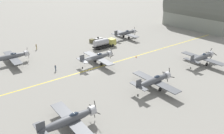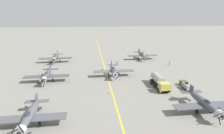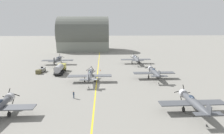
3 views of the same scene
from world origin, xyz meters
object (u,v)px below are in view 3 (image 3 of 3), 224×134
at_px(airplane_mid_center, 90,75).
at_px(fuel_tanker, 60,69).
at_px(airplane_mid_right, 154,72).
at_px(traffic_cone, 100,70).
at_px(hangar, 84,36).
at_px(airplane_far_left, 57,60).
at_px(tow_tractor, 43,69).
at_px(airplane_near_right, 193,102).
at_px(ground_crew_inspecting, 74,94).
at_px(supply_crate_by_tanker, 39,72).
at_px(airplane_far_right, 136,59).

xyz_separation_m(airplane_mid_center, fuel_tanker, (-10.41, 9.79, -0.50)).
distance_m(airplane_mid_right, traffic_cone, 18.69).
bearing_deg(hangar, airplane_far_left, -99.86).
bearing_deg(tow_tractor, airplane_near_right, -39.29).
height_order(airplane_far_left, traffic_cone, airplane_far_left).
bearing_deg(fuel_tanker, traffic_cone, 8.72).
bearing_deg(airplane_mid_right, ground_crew_inspecting, -132.78).
xyz_separation_m(airplane_mid_right, ground_crew_inspecting, (-21.30, -12.78, -1.11)).
bearing_deg(fuel_tanker, airplane_mid_center, -43.23).
height_order(supply_crate_by_tanker, traffic_cone, supply_crate_by_tanker).
xyz_separation_m(fuel_tanker, traffic_cone, (13.09, 2.01, -1.24)).
bearing_deg(hangar, airplane_near_right, -70.90).
relative_size(supply_crate_by_tanker, hangar, 0.05).
xyz_separation_m(airplane_mid_center, hangar, (-7.50, 60.68, 6.36)).
distance_m(airplane_far_left, traffic_cone, 19.83).
bearing_deg(airplane_far_right, hangar, 131.56).
relative_size(airplane_mid_right, airplane_far_right, 1.00).
relative_size(airplane_mid_center, ground_crew_inspecting, 7.27).
xyz_separation_m(airplane_far_right, traffic_cone, (-14.23, -10.43, -1.74)).
bearing_deg(airplane_near_right, airplane_far_left, 134.39).
distance_m(airplane_mid_right, supply_crate_by_tanker, 36.44).
bearing_deg(airplane_mid_center, airplane_mid_right, -7.29).
height_order(airplane_far_right, supply_crate_by_tanker, airplane_far_right).
xyz_separation_m(airplane_mid_center, supply_crate_by_tanker, (-17.15, 9.21, -1.36)).
xyz_separation_m(airplane_far_left, supply_crate_by_tanker, (-2.94, -12.83, -1.36)).
relative_size(fuel_tanker, ground_crew_inspecting, 4.85).
xyz_separation_m(airplane_mid_right, airplane_far_left, (-32.77, 19.95, 0.00)).
distance_m(fuel_tanker, traffic_cone, 13.30).
distance_m(airplane_far_right, supply_crate_by_tanker, 36.50).
distance_m(airplane_far_right, tow_tractor, 35.25).
xyz_separation_m(ground_crew_inspecting, supply_crate_by_tanker, (-14.41, 19.90, -0.25)).
bearing_deg(airplane_mid_center, supply_crate_by_tanker, 138.07).
xyz_separation_m(airplane_far_left, traffic_cone, (16.89, -10.24, -1.74)).
bearing_deg(airplane_mid_right, traffic_cone, 164.82).
bearing_deg(airplane_mid_right, tow_tractor, -179.08).
bearing_deg(airplane_far_left, airplane_near_right, -39.71).
height_order(airplane_mid_right, fuel_tanker, airplane_mid_right).
relative_size(airplane_far_left, hangar, 0.41).
height_order(airplane_mid_center, airplane_far_right, airplane_far_right).
height_order(tow_tractor, ground_crew_inspecting, tow_tractor).
relative_size(fuel_tanker, traffic_cone, 14.55).
distance_m(airplane_near_right, ground_crew_inspecting, 23.74).
bearing_deg(airplane_far_left, supply_crate_by_tanker, -92.90).
height_order(tow_tractor, hangar, hangar).
relative_size(ground_crew_inspecting, traffic_cone, 3.00).
height_order(airplane_mid_right, airplane_far_left, airplane_mid_right).
bearing_deg(fuel_tanker, hangar, 86.72).
xyz_separation_m(tow_tractor, hangar, (9.22, 48.91, 7.58)).
height_order(airplane_mid_right, airplane_far_right, airplane_mid_right).
height_order(fuel_tanker, ground_crew_inspecting, fuel_tanker).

